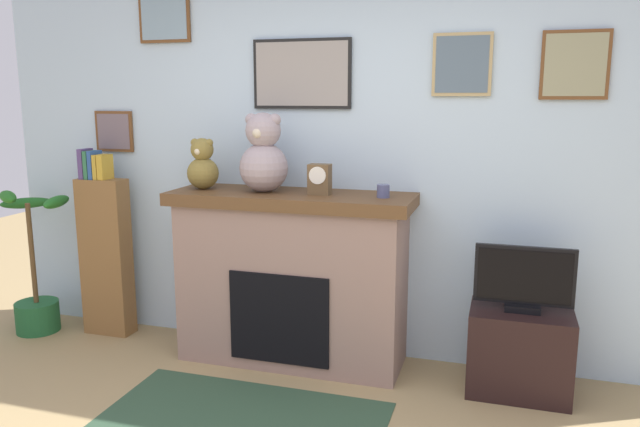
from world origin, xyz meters
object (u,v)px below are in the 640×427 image
object	(u,v)px
tv_stand	(519,351)
mantel_clock	(320,179)
fireplace	(292,277)
potted_plant	(36,283)
bookshelf	(105,251)
television	(524,280)
teddy_bear_tan	(264,157)
teddy_bear_brown	(203,166)
candle_jar	(383,191)

from	to	relation	value
tv_stand	mantel_clock	size ratio (longest dim) A/B	3.06
fireplace	potted_plant	distance (m)	2.01
bookshelf	television	world-z (taller)	bookshelf
teddy_bear_tan	bookshelf	bearing A→B (deg)	176.94
tv_stand	teddy_bear_brown	xyz separation A→B (m)	(-2.05, 0.03, 1.03)
fireplace	potted_plant	bearing A→B (deg)	-177.79
bookshelf	tv_stand	distance (m)	2.93
tv_stand	mantel_clock	world-z (taller)	mantel_clock
fireplace	bookshelf	bearing A→B (deg)	178.03
television	teddy_bear_brown	distance (m)	2.14
teddy_bear_brown	tv_stand	bearing A→B (deg)	-0.88
mantel_clock	teddy_bear_brown	bearing A→B (deg)	179.93
tv_stand	mantel_clock	distance (m)	1.58
teddy_bear_brown	teddy_bear_tan	world-z (taller)	teddy_bear_tan
mantel_clock	teddy_bear_brown	xyz separation A→B (m)	(-0.81, 0.00, 0.05)
potted_plant	teddy_bear_tan	world-z (taller)	teddy_bear_tan
bookshelf	teddy_bear_brown	distance (m)	1.08
tv_stand	candle_jar	bearing A→B (deg)	177.83
tv_stand	mantel_clock	bearing A→B (deg)	178.60
fireplace	candle_jar	world-z (taller)	candle_jar
potted_plant	television	bearing A→B (deg)	0.43
potted_plant	teddy_bear_tan	xyz separation A→B (m)	(1.82, 0.06, 0.99)
potted_plant	tv_stand	xyz separation A→B (m)	(3.44, 0.03, -0.11)
bookshelf	tv_stand	xyz separation A→B (m)	(2.90, -0.10, -0.37)
potted_plant	mantel_clock	bearing A→B (deg)	1.51
bookshelf	fireplace	bearing A→B (deg)	-1.97
mantel_clock	candle_jar	bearing A→B (deg)	0.20
tv_stand	bookshelf	bearing A→B (deg)	178.03
potted_plant	television	size ratio (longest dim) A/B	1.92
fireplace	teddy_bear_tan	xyz separation A→B (m)	(-0.18, -0.02, 0.79)
tv_stand	teddy_bear_brown	size ratio (longest dim) A/B	1.74
candle_jar	teddy_bear_brown	world-z (taller)	teddy_bear_brown
fireplace	tv_stand	bearing A→B (deg)	-1.97
mantel_clock	tv_stand	bearing A→B (deg)	-1.40
potted_plant	teddy_bear_tan	distance (m)	2.07
fireplace	television	xyz separation A→B (m)	(1.44, -0.05, 0.12)
bookshelf	teddy_bear_brown	bearing A→B (deg)	-4.60
bookshelf	television	size ratio (longest dim) A/B	2.44
bookshelf	television	bearing A→B (deg)	-2.00
fireplace	teddy_bear_brown	bearing A→B (deg)	-178.30
fireplace	bookshelf	distance (m)	1.47
television	teddy_bear_brown	size ratio (longest dim) A/B	1.66
fireplace	bookshelf	size ratio (longest dim) A/B	1.15
fireplace	mantel_clock	bearing A→B (deg)	-5.57
television	candle_jar	bearing A→B (deg)	177.73
bookshelf	potted_plant	world-z (taller)	bookshelf
tv_stand	teddy_bear_tan	bearing A→B (deg)	178.89
tv_stand	teddy_bear_brown	world-z (taller)	teddy_bear_brown
tv_stand	teddy_bear_brown	distance (m)	2.30
fireplace	tv_stand	world-z (taller)	fireplace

